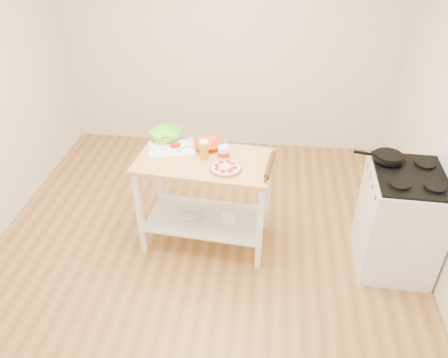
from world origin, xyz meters
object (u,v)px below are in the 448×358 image
Objects in this scene: orange_bowl at (208,145)px; shelf_bin at (230,214)px; cutting_board at (171,148)px; gas_stove at (400,220)px; green_bowl at (166,135)px; prep_island at (205,184)px; rolling_pin at (270,165)px; skillet at (388,157)px; yogurt_tub at (224,153)px; shelf_glass_bowl at (192,214)px; pizza at (226,168)px; knife at (172,139)px; beer_pint at (204,150)px; spatula at (181,149)px.

orange_bowl is 1.92× the size of shelf_bin.
cutting_board is 0.32m from orange_bowl.
orange_bowl is (-1.69, 0.29, 0.46)m from gas_stove.
cutting_board is at bearing -62.41° from green_bowl.
prep_island is 5.01× the size of orange_bowl.
orange_bowl is 0.64× the size of rolling_pin.
skillet is at bearing 3.62° from prep_island.
skillet reaches higher than rolling_pin.
shelf_bin is at bearing -30.79° from cutting_board.
shelf_glass_bowl is at bearing -178.08° from yogurt_tub.
skillet is 1.46m from shelf_bin.
orange_bowl is at bearing 120.77° from pizza.
gas_stove is at bearing -10.45° from knife.
orange_bowl is (0.32, 0.05, 0.02)m from cutting_board.
green_bowl is 0.49m from beer_pint.
knife is 1.67× the size of beer_pint.
orange_bowl is 1.22× the size of shelf_glass_bowl.
rolling_pin is (0.39, -0.08, -0.04)m from yogurt_tub.
shelf_glass_bowl is at bearing 174.31° from rolling_pin.
skillet is 1.69× the size of orange_bowl.
gas_stove is 2.95× the size of rolling_pin.
pizza is at bearing -158.70° from skillet.
rolling_pin is at bearing 11.60° from pizza.
shelf_bin is (0.06, -0.02, -0.64)m from yogurt_tub.
knife is at bearing 141.31° from pizza.
cutting_board is at bearing 164.92° from shelf_bin.
cutting_board reaches higher than shelf_glass_bowl.
gas_stove is at bearing -22.74° from cutting_board.
knife is 0.35m from orange_bowl.
green_bowl is (-2.09, 0.40, 0.47)m from gas_stove.
orange_bowl is 0.42m from green_bowl.
rolling_pin is at bearing -5.69° from shelf_glass_bowl.
gas_stove is at bearing -3.33° from prep_island.
green_bowl is at bearing 101.89° from cutting_board.
spatula is 0.40m from yogurt_tub.
beer_pint is (-1.53, -0.07, 0.01)m from skillet.
orange_bowl is (-0.00, 0.20, 0.28)m from prep_island.
rolling_pin is at bearing -179.99° from gas_stove.
cutting_board is 0.35m from beer_pint.
gas_stove is at bearing 1.37° from pizza.
green_bowl is 0.64m from yogurt_tub.
gas_stove is 5.64× the size of shelf_glass_bowl.
yogurt_tub reaches higher than shelf_bin.
orange_bowl reaches higher than knife.
beer_pint is 0.70m from shelf_bin.
orange_bowl is (0.34, -0.10, 0.01)m from knife.
yogurt_tub is (0.48, -0.13, 0.05)m from cutting_board.
prep_island is 1.56m from skillet.
skillet is 1.84m from cutting_board.
cutting_board reaches higher than spatula.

